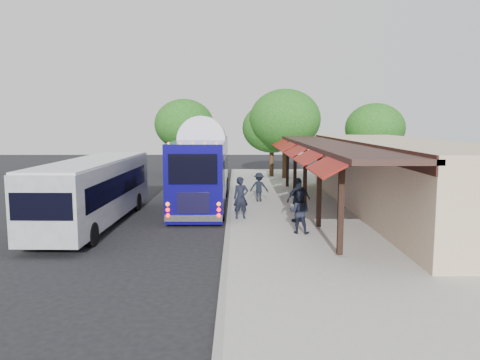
% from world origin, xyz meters
% --- Properties ---
extents(ground, '(90.00, 90.00, 0.00)m').
position_xyz_m(ground, '(0.00, 0.00, 0.00)').
color(ground, black).
rests_on(ground, ground).
extents(sidewalk, '(10.00, 40.00, 0.15)m').
position_xyz_m(sidewalk, '(5.00, 4.00, 0.07)').
color(sidewalk, '#9E9B93').
rests_on(sidewalk, ground).
extents(curb, '(0.20, 40.00, 0.16)m').
position_xyz_m(curb, '(0.05, 4.00, 0.07)').
color(curb, gray).
rests_on(curb, ground).
extents(station_shelter, '(8.15, 20.00, 3.60)m').
position_xyz_m(station_shelter, '(8.38, 4.00, 1.85)').
color(station_shelter, tan).
rests_on(station_shelter, ground).
extents(coach_bus, '(2.59, 12.03, 3.83)m').
position_xyz_m(coach_bus, '(-1.45, 6.72, 2.06)').
color(coach_bus, '#0D0865').
rests_on(coach_bus, ground).
extents(city_bus, '(2.61, 10.75, 2.87)m').
position_xyz_m(city_bus, '(-5.84, 1.58, 1.59)').
color(city_bus, gray).
rests_on(city_bus, ground).
extents(ped_a, '(0.78, 0.60, 1.90)m').
position_xyz_m(ped_a, '(0.60, 2.04, 1.10)').
color(ped_a, black).
rests_on(ped_a, sidewalk).
extents(ped_b, '(0.98, 0.86, 1.69)m').
position_xyz_m(ped_b, '(2.89, -0.79, 0.99)').
color(ped_b, black).
rests_on(ped_b, sidewalk).
extents(ped_c, '(1.24, 0.91, 1.95)m').
position_xyz_m(ped_c, '(3.11, 1.25, 1.13)').
color(ped_c, black).
rests_on(ped_c, sidewalk).
extents(ped_d, '(1.13, 0.81, 1.59)m').
position_xyz_m(ped_d, '(1.64, 6.58, 0.95)').
color(ped_d, black).
rests_on(ped_d, sidewalk).
extents(sign_board, '(0.17, 0.44, 0.98)m').
position_xyz_m(sign_board, '(4.95, 0.71, 0.82)').
color(sign_board, black).
rests_on(sign_board, sidewalk).
extents(tree_left, '(4.70, 4.70, 6.02)m').
position_xyz_m(tree_left, '(3.21, 18.59, 4.01)').
color(tree_left, '#382314').
rests_on(tree_left, ground).
extents(tree_mid, '(5.47, 5.47, 7.00)m').
position_xyz_m(tree_mid, '(4.12, 17.32, 4.67)').
color(tree_mid, '#382314').
rests_on(tree_mid, ground).
extents(tree_right, '(4.66, 4.66, 5.96)m').
position_xyz_m(tree_right, '(11.32, 18.15, 3.97)').
color(tree_right, '#382314').
rests_on(tree_right, ground).
extents(tree_far, '(5.01, 5.01, 6.42)m').
position_xyz_m(tree_far, '(-4.05, 21.11, 4.28)').
color(tree_far, '#382314').
rests_on(tree_far, ground).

